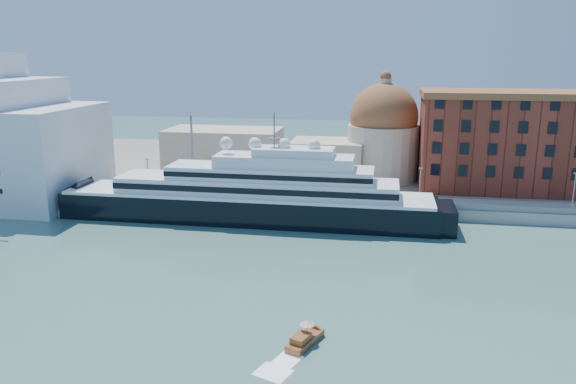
# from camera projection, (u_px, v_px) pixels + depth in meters

# --- Properties ---
(ground) EXTENTS (400.00, 400.00, 0.00)m
(ground) POSITION_uv_depth(u_px,v_px,m) (244.00, 261.00, 93.75)
(ground) COLOR #3C6866
(ground) RESTS_ON ground
(quay) EXTENTS (180.00, 10.00, 2.50)m
(quay) POSITION_uv_depth(u_px,v_px,m) (281.00, 202.00, 125.94)
(quay) COLOR gray
(quay) RESTS_ON ground
(land) EXTENTS (260.00, 72.00, 2.00)m
(land) POSITION_uv_depth(u_px,v_px,m) (306.00, 167.00, 165.18)
(land) COLOR slate
(land) RESTS_ON ground
(quay_fence) EXTENTS (180.00, 0.10, 1.20)m
(quay_fence) POSITION_uv_depth(u_px,v_px,m) (277.00, 199.00, 121.19)
(quay_fence) COLOR slate
(quay_fence) RESTS_ON quay
(superyacht) EXTENTS (87.28, 12.10, 26.08)m
(superyacht) POSITION_uv_depth(u_px,v_px,m) (235.00, 199.00, 115.89)
(superyacht) COLOR black
(superyacht) RESTS_ON ground
(service_barge) EXTENTS (12.24, 5.25, 2.67)m
(service_barge) POSITION_uv_depth(u_px,v_px,m) (43.00, 211.00, 120.65)
(service_barge) COLOR white
(service_barge) RESTS_ON ground
(water_taxi) EXTENTS (4.12, 6.47, 2.92)m
(water_taxi) POSITION_uv_depth(u_px,v_px,m) (304.00, 339.00, 66.78)
(water_taxi) COLOR brown
(water_taxi) RESTS_ON ground
(warehouse) EXTENTS (43.00, 19.00, 23.25)m
(warehouse) POSITION_uv_depth(u_px,v_px,m) (513.00, 140.00, 131.46)
(warehouse) COLOR maroon
(warehouse) RESTS_ON land
(church) EXTENTS (66.00, 18.00, 25.50)m
(church) POSITION_uv_depth(u_px,v_px,m) (322.00, 143.00, 145.19)
(church) COLOR beige
(church) RESTS_ON land
(lamp_posts) EXTENTS (120.80, 2.40, 18.00)m
(lamp_posts) POSITION_uv_depth(u_px,v_px,m) (223.00, 164.00, 124.29)
(lamp_posts) COLOR slate
(lamp_posts) RESTS_ON quay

